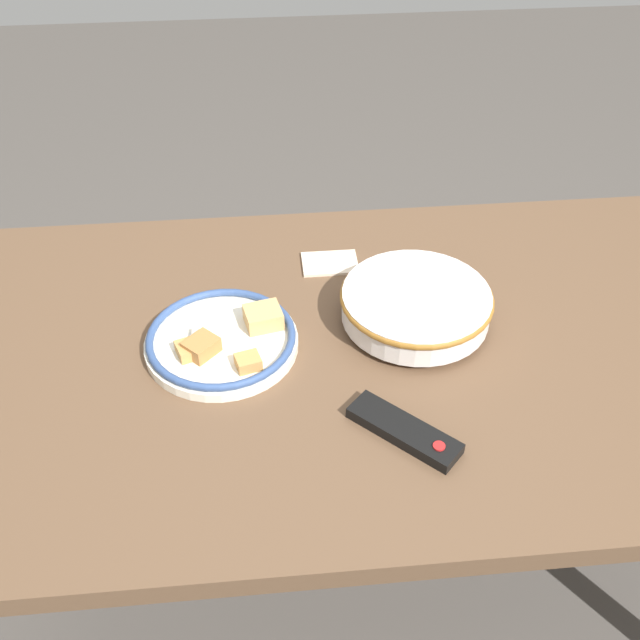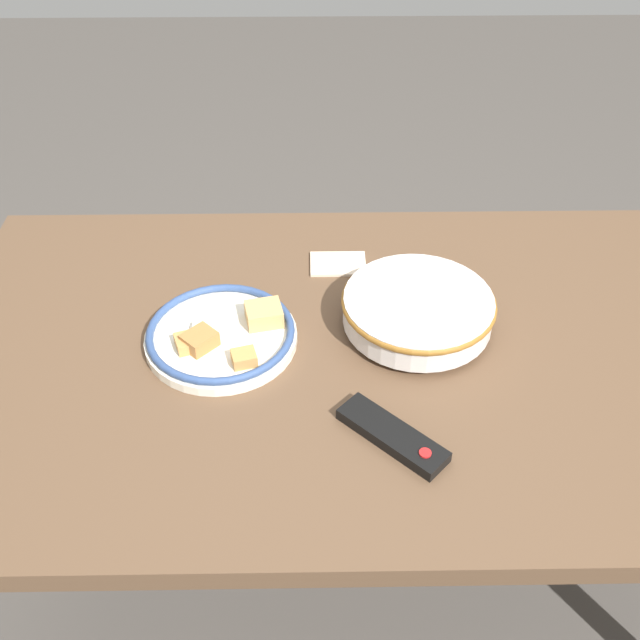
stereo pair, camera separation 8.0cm
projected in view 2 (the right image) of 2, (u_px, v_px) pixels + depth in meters
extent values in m
plane|color=#4C4742|center=(364.00, 577.00, 1.84)|extent=(8.00, 8.00, 0.00)
cube|color=brown|center=(381.00, 355.00, 1.35)|extent=(1.59, 0.88, 0.04)
cylinder|color=brown|center=(72.00, 368.00, 1.87)|extent=(0.06, 0.06, 0.73)
cylinder|color=silver|center=(416.00, 324.00, 1.37)|extent=(0.12, 0.12, 0.01)
cylinder|color=silver|center=(418.00, 310.00, 1.35)|extent=(0.27, 0.27, 0.05)
cylinder|color=#C67A33|center=(418.00, 311.00, 1.35)|extent=(0.24, 0.24, 0.05)
torus|color=#936023|center=(419.00, 302.00, 1.34)|extent=(0.28, 0.28, 0.01)
cylinder|color=silver|center=(221.00, 338.00, 1.34)|extent=(0.27, 0.27, 0.02)
torus|color=#334C7F|center=(221.00, 331.00, 1.33)|extent=(0.26, 0.26, 0.01)
cube|color=silver|center=(201.00, 330.00, 1.33)|extent=(0.03, 0.04, 0.02)
cube|color=tan|center=(244.00, 358.00, 1.27)|extent=(0.05, 0.05, 0.02)
cube|color=tan|center=(264.00, 314.00, 1.35)|extent=(0.07, 0.07, 0.03)
cube|color=#B2753D|center=(200.00, 340.00, 1.30)|extent=(0.07, 0.07, 0.03)
cube|color=tan|center=(192.00, 341.00, 1.30)|extent=(0.07, 0.06, 0.02)
cube|color=black|center=(391.00, 435.00, 1.16)|extent=(0.17, 0.17, 0.02)
cylinder|color=red|center=(425.00, 453.00, 1.12)|extent=(0.02, 0.02, 0.00)
cube|color=beige|center=(338.00, 264.00, 1.52)|extent=(0.11, 0.08, 0.01)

